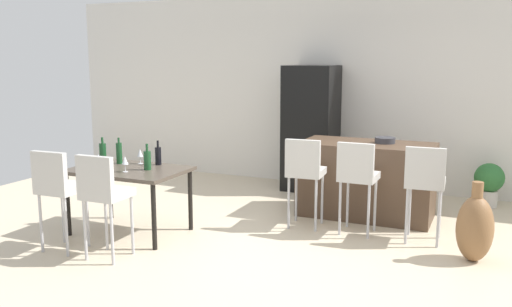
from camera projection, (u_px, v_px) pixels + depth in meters
ground_plane at (295, 238)px, 6.01m from camera, size 10.00×10.00×0.00m
back_wall at (358, 92)px, 8.19m from camera, size 10.00×0.12×2.90m
kitchen_island at (366, 179)px, 6.80m from camera, size 1.61×0.80×0.92m
bar_chair_left at (305, 169)px, 6.27m from camera, size 0.43×0.43×1.05m
bar_chair_middle at (357, 173)px, 6.03m from camera, size 0.41×0.41×1.05m
bar_chair_right at (425, 179)px, 5.74m from camera, size 0.42×0.42×1.05m
dining_table at (129, 175)px, 6.09m from camera, size 1.25×0.85×0.74m
dining_chair_near at (58, 185)px, 5.49m from camera, size 0.41×0.41×1.05m
dining_chair_far at (103, 190)px, 5.27m from camera, size 0.41×0.41×1.05m
wine_bottle_left at (103, 153)px, 6.38m from camera, size 0.08×0.08×0.30m
wine_bottle_inner at (119, 153)px, 6.33m from camera, size 0.07×0.07×0.30m
wine_bottle_far at (158, 155)px, 6.27m from camera, size 0.07×0.07×0.28m
wine_bottle_right at (147, 160)px, 5.99m from camera, size 0.08×0.08×0.29m
wine_glass_middle at (140, 153)px, 6.33m from camera, size 0.07×0.07×0.17m
wine_glass_near at (125, 161)px, 5.88m from camera, size 0.07×0.07×0.17m
wine_glass_end at (98, 158)px, 6.00m from camera, size 0.07×0.07×0.17m
refrigerator at (311, 128)px, 8.11m from camera, size 0.72×0.68×1.84m
fruit_bowl at (385, 140)px, 6.70m from camera, size 0.25×0.25×0.07m
floor_vase at (475, 228)px, 5.28m from camera, size 0.35×0.35×0.79m
potted_plant at (489, 182)px, 7.22m from camera, size 0.38×0.38×0.58m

